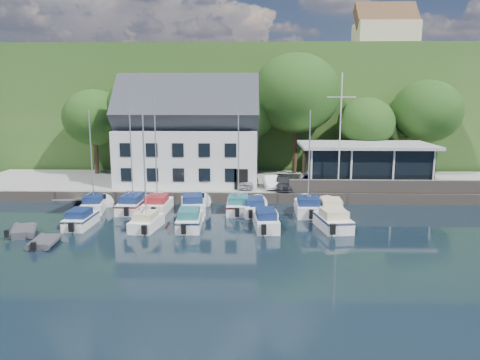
{
  "coord_description": "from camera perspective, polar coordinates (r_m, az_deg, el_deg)",
  "views": [
    {
      "loc": [
        -0.36,
        -31.39,
        9.96
      ],
      "look_at": [
        -1.51,
        9.0,
        2.58
      ],
      "focal_mm": 35.0,
      "sensor_mm": 36.0,
      "label": 1
    }
  ],
  "objects": [
    {
      "name": "boat_r1_4",
      "position": [
        39.42,
        -0.2,
        2.54
      ],
      "size": [
        2.21,
        5.92,
        9.19
      ],
      "primitive_type": null,
      "rotation": [
        0.0,
        0.0,
        0.01
      ],
      "color": "white",
      "rests_on": "ground"
    },
    {
      "name": "tree_3",
      "position": [
        54.02,
        6.79,
        8.01
      ],
      "size": [
        9.97,
        9.97,
        13.63
      ],
      "primitive_type": null,
      "color": "#133610",
      "rests_on": "quay"
    },
    {
      "name": "boat_r2_4",
      "position": [
        35.87,
        11.28,
        -4.67
      ],
      "size": [
        3.09,
        5.75,
        1.58
      ],
      "primitive_type": null,
      "rotation": [
        0.0,
        0.0,
        0.17
      ],
      "color": "white",
      "rests_on": "ground"
    },
    {
      "name": "boat_r1_3",
      "position": [
        40.72,
        -5.77,
        -2.75
      ],
      "size": [
        3.07,
        6.21,
        1.52
      ],
      "primitive_type": null,
      "rotation": [
        0.0,
        0.0,
        0.16
      ],
      "color": "white",
      "rests_on": "ground"
    },
    {
      "name": "car_dgrey",
      "position": [
        45.12,
        5.19,
        -0.37
      ],
      "size": [
        2.01,
        4.22,
        1.19
      ],
      "primitive_type": "imported",
      "rotation": [
        0.0,
        0.0,
        0.09
      ],
      "color": "#2F2F34",
      "rests_on": "quay"
    },
    {
      "name": "boat_r2_0",
      "position": [
        37.87,
        -18.85,
        -4.36
      ],
      "size": [
        1.94,
        5.27,
        1.41
      ],
      "primitive_type": null,
      "rotation": [
        0.0,
        0.0,
        -0.02
      ],
      "color": "white",
      "rests_on": "ground"
    },
    {
      "name": "boat_r1_6",
      "position": [
        39.2,
        8.43,
        2.47
      ],
      "size": [
        2.31,
        5.81,
        9.31
      ],
      "primitive_type": null,
      "rotation": [
        0.0,
        0.0,
        -0.01
      ],
      "color": "white",
      "rests_on": "ground"
    },
    {
      "name": "ground",
      "position": [
        32.93,
        2.2,
        -7.26
      ],
      "size": [
        180.0,
        180.0,
        0.0
      ],
      "primitive_type": "plane",
      "color": "black",
      "rests_on": "ground"
    },
    {
      "name": "car_silver",
      "position": [
        45.54,
        1.01,
        -0.2
      ],
      "size": [
        2.24,
        3.85,
        1.23
      ],
      "primitive_type": "imported",
      "rotation": [
        0.0,
        0.0,
        -0.23
      ],
      "color": "silver",
      "rests_on": "quay"
    },
    {
      "name": "quay_face",
      "position": [
        43.43,
        2.07,
        -2.23
      ],
      "size": [
        60.0,
        0.3,
        1.0
      ],
      "primitive_type": "cube",
      "color": "#63584F",
      "rests_on": "ground"
    },
    {
      "name": "boat_r1_5",
      "position": [
        39.84,
        1.69,
        -3.09
      ],
      "size": [
        2.64,
        6.11,
        1.4
      ],
      "primitive_type": null,
      "rotation": [
        0.0,
        0.0,
        0.11
      ],
      "color": "white",
      "rests_on": "ground"
    },
    {
      "name": "tree_1",
      "position": [
        54.21,
        -11.49,
        6.69
      ],
      "size": [
        8.32,
        8.32,
        11.37
      ],
      "primitive_type": null,
      "color": "#133610",
      "rests_on": "quay"
    },
    {
      "name": "boat_r1_7",
      "position": [
        40.03,
        10.98,
        -3.2
      ],
      "size": [
        2.26,
        5.83,
        1.42
      ],
      "primitive_type": null,
      "rotation": [
        0.0,
        0.0,
        -0.03
      ],
      "color": "white",
      "rests_on": "ground"
    },
    {
      "name": "seawall",
      "position": [
        45.32,
        17.43,
        -0.76
      ],
      "size": [
        18.0,
        0.5,
        1.2
      ],
      "primitive_type": "cube",
      "color": "#63584F",
      "rests_on": "quay"
    },
    {
      "name": "field_patch",
      "position": [
        101.92,
        6.52,
        13.78
      ],
      "size": [
        50.0,
        30.0,
        0.3
      ],
      "primitive_type": "cube",
      "color": "#52592C",
      "rests_on": "hillside"
    },
    {
      "name": "tree_0",
      "position": [
        55.85,
        -17.28,
        5.62
      ],
      "size": [
        7.03,
        7.03,
        9.6
      ],
      "primitive_type": null,
      "color": "#133610",
      "rests_on": "quay"
    },
    {
      "name": "tree_2",
      "position": [
        53.98,
        0.34,
        6.45
      ],
      "size": [
        7.72,
        7.72,
        10.55
      ],
      "primitive_type": null,
      "color": "#133610",
      "rests_on": "quay"
    },
    {
      "name": "farmhouse",
      "position": [
        86.93,
        17.27,
        16.61
      ],
      "size": [
        10.4,
        7.0,
        8.2
      ],
      "primitive_type": null,
      "color": "beige",
      "rests_on": "hillside"
    },
    {
      "name": "boat_r2_2",
      "position": [
        35.73,
        -6.19,
        -4.64
      ],
      "size": [
        2.2,
        6.01,
        1.51
      ],
      "primitive_type": null,
      "rotation": [
        0.0,
        0.0,
        0.05
      ],
      "color": "white",
      "rests_on": "ground"
    },
    {
      "name": "flagpole",
      "position": [
        44.31,
        12.1,
        5.61
      ],
      "size": [
        2.62,
        0.2,
        10.93
      ],
      "primitive_type": null,
      "color": "silver",
      "rests_on": "quay"
    },
    {
      "name": "boat_r1_1",
      "position": [
        41.1,
        -13.11,
        2.58
      ],
      "size": [
        2.3,
        6.9,
        9.18
      ],
      "primitive_type": null,
      "rotation": [
        0.0,
        0.0,
        -0.04
      ],
      "color": "white",
      "rests_on": "ground"
    },
    {
      "name": "boat_r2_3",
      "position": [
        35.47,
        3.16,
        -4.71
      ],
      "size": [
        2.33,
        6.19,
        1.5
      ],
      "primitive_type": null,
      "rotation": [
        0.0,
        0.0,
        0.09
      ],
      "color": "white",
      "rests_on": "ground"
    },
    {
      "name": "car_white",
      "position": [
        45.61,
        3.78,
        -0.21
      ],
      "size": [
        1.69,
        3.86,
        1.23
      ],
      "primitive_type": "imported",
      "rotation": [
        0.0,
        0.0,
        0.11
      ],
      "color": "white",
      "rests_on": "quay"
    },
    {
      "name": "gangway",
      "position": [
        44.62,
        -19.65,
        -3.16
      ],
      "size": [
        1.2,
        6.0,
        1.4
      ],
      "primitive_type": null,
      "color": "silver",
      "rests_on": "ground"
    },
    {
      "name": "boat_r1_2",
      "position": [
        40.4,
        -10.2,
        2.35
      ],
      "size": [
        2.43,
        5.8,
        8.9
      ],
      "primitive_type": null,
      "rotation": [
        0.0,
        0.0,
        -0.05
      ],
      "color": "white",
      "rests_on": "ground"
    },
    {
      "name": "dinghy_1",
      "position": [
        34.15,
        -22.76,
        -6.85
      ],
      "size": [
        1.92,
        2.96,
        0.66
      ],
      "primitive_type": null,
      "rotation": [
        0.0,
        0.0,
        0.08
      ],
      "color": "#35353A",
      "rests_on": "ground"
    },
    {
      "name": "tree_4",
      "position": [
        54.39,
        15.03,
        5.15
      ],
      "size": [
        6.38,
        6.38,
        8.71
      ],
      "primitive_type": null,
      "color": "#133610",
      "rests_on": "quay"
    },
    {
      "name": "quay",
      "position": [
        49.8,
        2.01,
        -0.6
      ],
      "size": [
        60.0,
        13.0,
        1.0
      ],
      "primitive_type": "cube",
      "color": "#9A9A94",
      "rests_on": "ground"
    },
    {
      "name": "dinghy_0",
      "position": [
        37.37,
        -24.89,
        -5.51
      ],
      "size": [
        2.84,
        3.57,
        0.73
      ],
      "primitive_type": null,
      "rotation": [
        0.0,
        0.0,
        0.36
      ],
      "color": "#35353A",
      "rests_on": "ground"
    },
    {
      "name": "car_blue",
      "position": [
        46.44,
        8.61,
        -0.04
      ],
      "size": [
        2.59,
        4.21,
        1.35
      ],
      "primitive_type": "imported",
      "rotation": [
        0.0,
        0.0,
        -0.28
      ],
      "color": "#2E3C8F",
      "rests_on": "quay"
    },
    {
      "name": "club_pavilion",
      "position": [
        49.22,
        14.97,
        1.93
      ],
      "size": [
        13.2,
        7.2,
        4.1
      ],
      "primitive_type": null,
      "color": "black",
      "rests_on": "quay"
    },
    {
      "name": "harbor_building",
      "position": [
        48.57,
        -6.26,
        4.85
      ],
      "size": [
        14.4,
        8.2,
        8.7
      ],
      "primitive_type": null,
      "color": "silver",
      "rests_on": "quay"
    },
    {
      "name": "boat_r1_0",
      "position": [
        41.71,
        -17.66,
        2.28
      ],
      "size": [
        2.72,
        5.54,
        8.91
      ],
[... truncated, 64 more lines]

